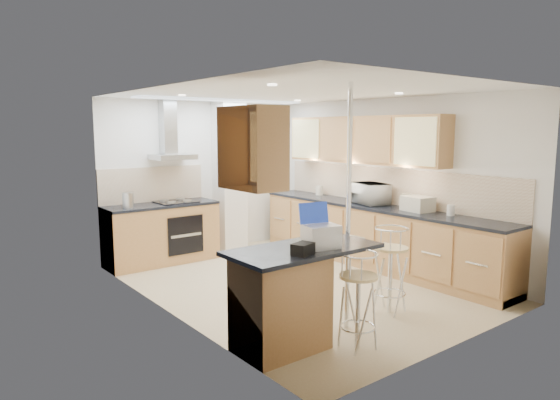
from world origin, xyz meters
TOP-DOWN VIEW (x-y plane):
  - ground at (0.00, 0.00)m, footprint 4.80×4.80m
  - room_shell at (0.32, 0.38)m, footprint 3.64×4.84m
  - right_counter at (1.50, 0.00)m, footprint 0.63×4.40m
  - back_counter at (-0.95, 2.10)m, footprint 1.70×0.63m
  - peninsula at (-1.12, -1.45)m, footprint 1.47×0.72m
  - microwave at (1.55, 0.12)m, footprint 0.51×0.65m
  - laptop at (-1.01, -1.57)m, footprint 0.36×0.30m
  - bag at (-1.31, -1.66)m, footprint 0.23×0.19m
  - bar_stool_near at (-0.80, -1.86)m, footprint 0.47×0.47m
  - bar_stool_end at (0.17, -1.43)m, footprint 0.56×0.56m
  - jar_a at (1.63, 1.36)m, footprint 0.15×0.15m
  - jar_b at (1.49, 0.44)m, footprint 0.11×0.11m
  - jar_c at (1.65, -0.46)m, footprint 0.15×0.15m
  - jar_d at (1.61, -1.22)m, footprint 0.13×0.13m
  - bread_bin at (1.57, -0.73)m, footprint 0.35×0.42m
  - kettle at (-1.49, 2.01)m, footprint 0.16×0.16m

SIDE VIEW (x-z plane):
  - ground at x=0.00m, z-range 0.00..0.00m
  - back_counter at x=-0.95m, z-range 0.00..0.92m
  - right_counter at x=1.50m, z-range 0.00..0.92m
  - bar_stool_near at x=-0.80m, z-range 0.00..0.93m
  - peninsula at x=-1.12m, z-range 0.01..0.95m
  - bar_stool_end at x=0.17m, z-range 0.00..0.98m
  - jar_d at x=1.61m, z-range 0.92..1.06m
  - bag at x=-1.31m, z-range 0.94..1.05m
  - jar_b at x=1.49m, z-range 0.92..1.08m
  - jar_a at x=1.63m, z-range 0.92..1.08m
  - bread_bin at x=1.57m, z-range 0.92..1.12m
  - jar_c at x=1.65m, z-range 0.92..1.13m
  - kettle at x=-1.49m, z-range 0.92..1.14m
  - laptop at x=-1.01m, z-range 0.94..1.16m
  - microwave at x=1.55m, z-range 0.92..1.24m
  - room_shell at x=0.32m, z-range 0.29..2.80m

